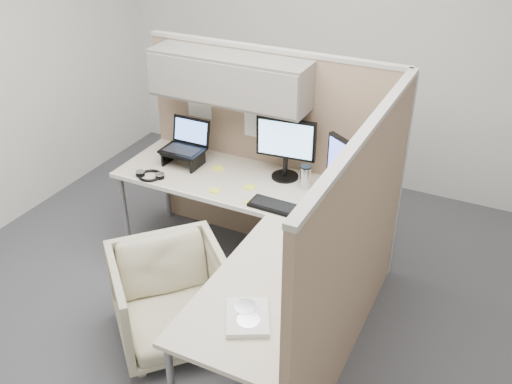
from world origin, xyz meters
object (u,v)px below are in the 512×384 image
at_px(keyboard, 281,208).
at_px(office_chair, 171,294).
at_px(monitor_left, 286,144).
at_px(desk, 251,222).

bearing_deg(keyboard, office_chair, -121.01).
bearing_deg(keyboard, monitor_left, 112.15).
bearing_deg(desk, keyboard, 51.22).
height_order(office_chair, keyboard, keyboard).
distance_m(desk, office_chair, 0.70).
distance_m(office_chair, monitor_left, 1.33).
bearing_deg(keyboard, desk, -127.26).
relative_size(desk, office_chair, 2.78).
distance_m(monitor_left, keyboard, 0.52).
xyz_separation_m(monitor_left, keyboard, (0.16, -0.42, -0.26)).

